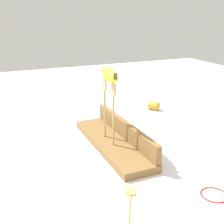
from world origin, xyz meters
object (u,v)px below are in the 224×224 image
object	(u,v)px
fork_fallen_near	(130,203)
banana_chunk_near	(153,106)
wire_coil	(214,194)
banana_raised_center	(109,75)
fork_stand_center	(109,106)

from	to	relation	value
fork_fallen_near	banana_chunk_near	xyz separation A→B (m)	(-0.58, 0.42, 0.02)
banana_chunk_near	fork_fallen_near	bearing A→B (deg)	-36.02
banana_chunk_near	wire_coil	world-z (taller)	banana_chunk_near
banana_raised_center	banana_chunk_near	size ratio (longest dim) A/B	2.56
banana_raised_center	fork_fallen_near	world-z (taller)	banana_raised_center
banana_raised_center	banana_chunk_near	world-z (taller)	banana_raised_center
fork_stand_center	wire_coil	world-z (taller)	fork_stand_center
fork_stand_center	banana_raised_center	xyz separation A→B (m)	(-0.00, 0.00, 0.10)
banana_raised_center	fork_fallen_near	xyz separation A→B (m)	(0.30, -0.08, -0.25)
banana_raised_center	banana_chunk_near	xyz separation A→B (m)	(-0.28, 0.35, -0.23)
fork_stand_center	banana_raised_center	world-z (taller)	banana_raised_center
banana_raised_center	fork_stand_center	bearing A→B (deg)	-7.64
fork_fallen_near	banana_raised_center	bearing A→B (deg)	165.62
fork_fallen_near	wire_coil	xyz separation A→B (m)	(0.05, 0.21, -0.00)
fork_stand_center	banana_chunk_near	xyz separation A→B (m)	(-0.28, 0.35, -0.13)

